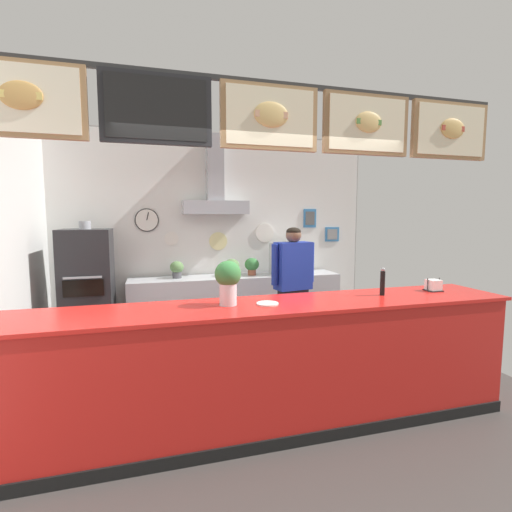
% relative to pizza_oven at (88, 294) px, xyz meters
% --- Properties ---
extents(ground_plane, '(5.79, 5.79, 0.00)m').
position_rel_pizza_oven_xyz_m(ground_plane, '(1.77, -1.64, -0.83)').
color(ground_plane, '#3F3A38').
extents(back_wall_assembly, '(4.82, 2.82, 3.05)m').
position_rel_pizza_oven_xyz_m(back_wall_assembly, '(1.77, 0.48, 0.81)').
color(back_wall_assembly, gray).
rests_on(back_wall_assembly, ground_plane).
extents(service_counter, '(4.27, 0.70, 1.08)m').
position_rel_pizza_oven_xyz_m(service_counter, '(1.77, -2.18, -0.29)').
color(service_counter, red).
rests_on(service_counter, ground_plane).
extents(back_prep_counter, '(3.12, 0.57, 0.92)m').
position_rel_pizza_oven_xyz_m(back_prep_counter, '(2.01, 0.28, -0.37)').
color(back_prep_counter, '#B7BABF').
rests_on(back_prep_counter, ground_plane).
extents(pizza_oven, '(0.61, 0.65, 1.75)m').
position_rel_pizza_oven_xyz_m(pizza_oven, '(0.00, 0.00, 0.00)').
color(pizza_oven, '#232326').
rests_on(pizza_oven, ground_plane).
extents(shop_worker, '(0.59, 0.30, 1.67)m').
position_rel_pizza_oven_xyz_m(shop_worker, '(2.46, -0.84, 0.07)').
color(shop_worker, '#232328').
rests_on(shop_worker, ground_plane).
extents(espresso_machine, '(0.53, 0.45, 0.49)m').
position_rel_pizza_oven_xyz_m(espresso_machine, '(2.82, 0.26, 0.34)').
color(espresso_machine, silver).
rests_on(espresso_machine, back_prep_counter).
extents(potted_rosemary, '(0.19, 0.19, 0.24)m').
position_rel_pizza_oven_xyz_m(potted_rosemary, '(1.14, 0.32, 0.23)').
color(potted_rosemary, '#4C4C51').
rests_on(potted_rosemary, back_prep_counter).
extents(potted_sage, '(0.23, 0.23, 0.25)m').
position_rel_pizza_oven_xyz_m(potted_sage, '(1.93, 0.30, 0.23)').
color(potted_sage, beige).
rests_on(potted_sage, back_prep_counter).
extents(potted_thyme, '(0.22, 0.22, 0.26)m').
position_rel_pizza_oven_xyz_m(potted_thyme, '(2.24, 0.29, 0.25)').
color(potted_thyme, '#9E563D').
rests_on(potted_thyme, back_prep_counter).
extents(napkin_holder, '(0.14, 0.14, 0.13)m').
position_rel_pizza_oven_xyz_m(napkin_holder, '(3.43, -2.10, 0.30)').
color(napkin_holder, '#262628').
rests_on(napkin_holder, service_counter).
extents(condiment_plate, '(0.18, 0.18, 0.01)m').
position_rel_pizza_oven_xyz_m(condiment_plate, '(1.70, -2.19, 0.26)').
color(condiment_plate, white).
rests_on(condiment_plate, service_counter).
extents(basil_vase, '(0.22, 0.22, 0.37)m').
position_rel_pizza_oven_xyz_m(basil_vase, '(1.39, -2.13, 0.45)').
color(basil_vase, silver).
rests_on(basil_vase, service_counter).
extents(pepper_grinder, '(0.04, 0.04, 0.26)m').
position_rel_pizza_oven_xyz_m(pepper_grinder, '(2.83, -2.14, 0.38)').
color(pepper_grinder, black).
rests_on(pepper_grinder, service_counter).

